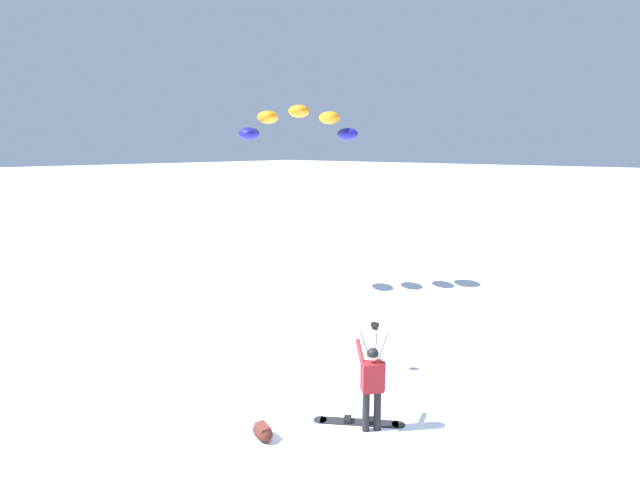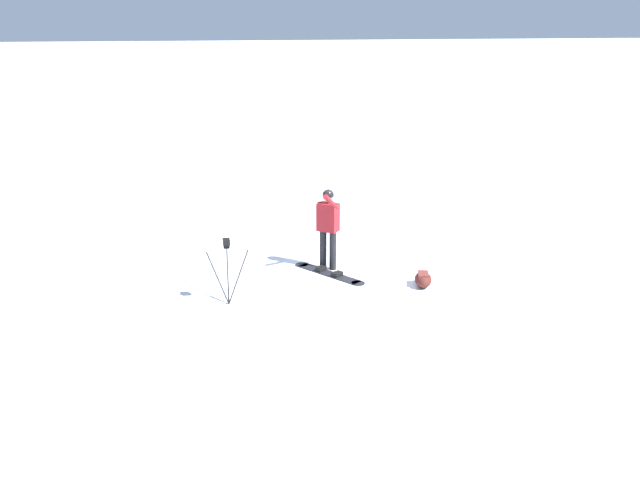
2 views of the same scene
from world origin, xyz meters
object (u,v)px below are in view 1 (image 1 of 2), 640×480
(traction_kite, at_px, (299,123))
(camera_tripod, at_px, (375,337))
(snowboarder, at_px, (372,381))
(snowboard, at_px, (359,422))
(gear_bag_large, at_px, (263,431))

(traction_kite, bearing_deg, camera_tripod, 57.47)
(snowboarder, relative_size, traction_kite, 0.42)
(snowboard, relative_size, traction_kite, 0.37)
(snowboard, xyz_separation_m, traction_kite, (-5.99, -7.25, 6.10))
(gear_bag_large, height_order, camera_tripod, camera_tripod)
(snowboard, distance_m, traction_kite, 11.21)
(snowboarder, bearing_deg, gear_bag_large, -40.58)
(traction_kite, bearing_deg, snowboard, 50.43)
(snowboard, height_order, traction_kite, traction_kite)
(gear_bag_large, distance_m, camera_tripod, 3.74)
(snowboarder, bearing_deg, traction_kite, -128.56)
(snowboarder, bearing_deg, snowboard, -98.11)
(snowboarder, relative_size, camera_tripod, 1.37)
(snowboard, bearing_deg, camera_tripod, -152.01)
(snowboarder, distance_m, traction_kite, 10.96)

